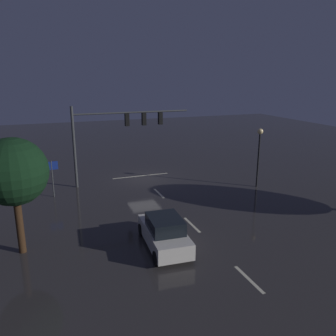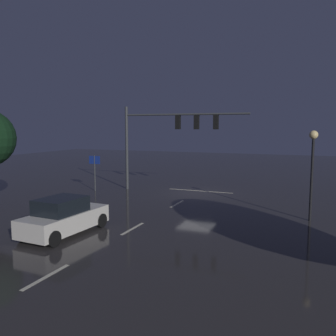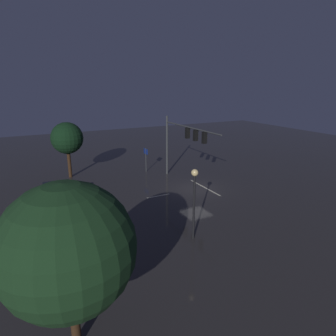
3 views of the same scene
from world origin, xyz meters
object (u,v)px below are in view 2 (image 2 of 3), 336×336
street_lamp_left_kerb (313,157)px  route_sign (95,165)px  traffic_signal_assembly (169,130)px  car_approaching (64,217)px

street_lamp_left_kerb → route_sign: size_ratio=1.73×
traffic_signal_assembly → route_sign: bearing=17.9°
car_approaching → street_lamp_left_kerb: (-10.28, -6.75, 2.50)m
traffic_signal_assembly → route_sign: traffic_signal_assembly is taller
traffic_signal_assembly → car_approaching: (0.40, 11.71, -3.80)m
car_approaching → street_lamp_left_kerb: street_lamp_left_kerb is taller
traffic_signal_assembly → street_lamp_left_kerb: bearing=153.4°
car_approaching → traffic_signal_assembly: bearing=-92.0°
traffic_signal_assembly → street_lamp_left_kerb: (-9.88, 4.96, -1.30)m
street_lamp_left_kerb → route_sign: (15.25, -3.22, -1.35)m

